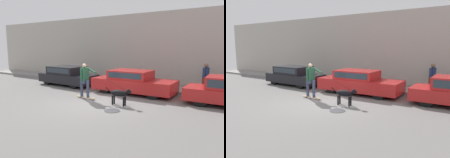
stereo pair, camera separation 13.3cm
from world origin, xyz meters
The scene contains 9 objects.
ground_plane centered at (0.00, 0.00, 0.00)m, with size 36.00×36.00×0.00m, color slate.
back_wall centered at (0.00, 5.91, 2.35)m, with size 32.00×0.30×4.70m.
sidewalk_curb centered at (0.00, 4.76, 0.07)m, with size 30.00×1.95×0.14m.
parked_car_0 centered at (-4.41, 2.80, 0.61)m, with size 4.01×1.83×1.24m.
parked_car_1 centered at (0.46, 2.80, 0.61)m, with size 4.51×1.91×1.27m.
dog centered at (1.11, 0.34, 0.51)m, with size 1.27×0.32×0.76m.
skateboarder centered at (-0.94, 0.46, 0.98)m, with size 3.00×0.58×1.72m.
pedestrian_with_bag centered at (3.76, 4.82, 0.96)m, with size 0.28×0.70×1.51m.
manhole_cover centered at (1.30, -0.55, 0.01)m, with size 0.63×0.63×0.01m.
Camera 2 is at (6.01, -7.49, 2.54)m, focal length 35.00 mm.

